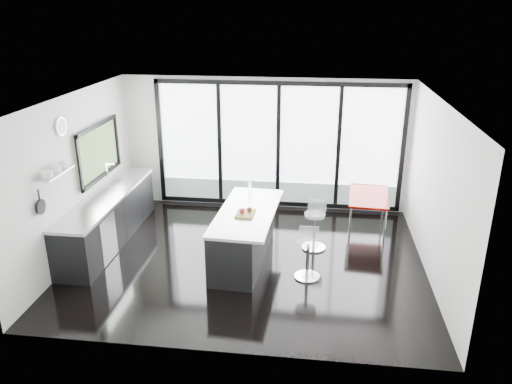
# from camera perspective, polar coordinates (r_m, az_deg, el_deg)

# --- Properties ---
(floor) EXTENTS (6.00, 5.00, 0.00)m
(floor) POSITION_cam_1_polar(r_m,az_deg,el_deg) (8.80, -0.90, -7.69)
(floor) COLOR black
(floor) RESTS_ON ground
(ceiling) EXTENTS (6.00, 5.00, 0.00)m
(ceiling) POSITION_cam_1_polar(r_m,az_deg,el_deg) (7.86, -1.01, 10.57)
(ceiling) COLOR white
(ceiling) RESTS_ON wall_back
(wall_back) EXTENTS (6.00, 0.09, 2.80)m
(wall_back) POSITION_cam_1_polar(r_m,az_deg,el_deg) (10.57, 2.40, 4.70)
(wall_back) COLOR silver
(wall_back) RESTS_ON ground
(wall_front) EXTENTS (6.00, 0.00, 2.80)m
(wall_front) POSITION_cam_1_polar(r_m,az_deg,el_deg) (5.96, -4.37, -7.17)
(wall_front) COLOR silver
(wall_front) RESTS_ON ground
(wall_left) EXTENTS (0.26, 5.00, 2.80)m
(wall_left) POSITION_cam_1_polar(r_m,az_deg,el_deg) (9.29, -19.21, 3.16)
(wall_left) COLOR silver
(wall_left) RESTS_ON ground
(wall_right) EXTENTS (0.00, 5.00, 2.80)m
(wall_right) POSITION_cam_1_polar(r_m,az_deg,el_deg) (8.37, 19.84, -0.00)
(wall_right) COLOR silver
(wall_right) RESTS_ON ground
(counter_cabinets) EXTENTS (0.69, 3.24, 1.36)m
(counter_cabinets) POSITION_cam_1_polar(r_m,az_deg,el_deg) (9.64, -16.52, -2.88)
(counter_cabinets) COLOR black
(counter_cabinets) RESTS_ON floor
(island) EXTENTS (1.06, 2.27, 1.18)m
(island) POSITION_cam_1_polar(r_m,az_deg,el_deg) (8.62, -1.47, -4.86)
(island) COLOR black
(island) RESTS_ON floor
(bar_stool_near) EXTENTS (0.42, 0.42, 0.65)m
(bar_stool_near) POSITION_cam_1_polar(r_m,az_deg,el_deg) (8.14, 5.91, -7.68)
(bar_stool_near) COLOR silver
(bar_stool_near) RESTS_ON floor
(bar_stool_far) EXTENTS (0.51, 0.51, 0.69)m
(bar_stool_far) POSITION_cam_1_polar(r_m,az_deg,el_deg) (9.08, 6.67, -4.44)
(bar_stool_far) COLOR silver
(bar_stool_far) RESTS_ON floor
(red_table) EXTENTS (0.84, 1.35, 0.69)m
(red_table) POSITION_cam_1_polar(r_m,az_deg,el_deg) (10.08, 12.63, -2.20)
(red_table) COLOR #7F0500
(red_table) RESTS_ON floor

